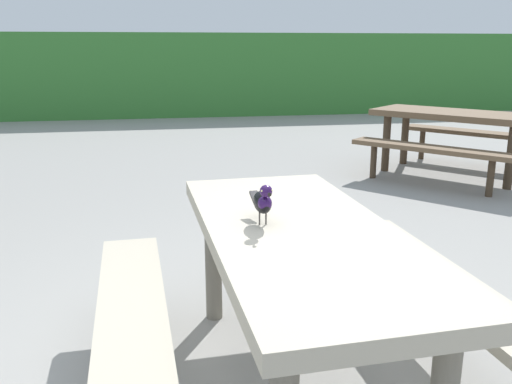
# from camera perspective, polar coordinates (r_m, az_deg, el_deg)

# --- Properties ---
(hedge_wall) EXTENTS (28.00, 1.57, 1.73)m
(hedge_wall) POSITION_cam_1_polar(r_m,az_deg,el_deg) (12.38, -9.09, 12.06)
(hedge_wall) COLOR #387A33
(hedge_wall) RESTS_ON ground
(picnic_table_foreground) EXTENTS (1.76, 1.83, 0.74)m
(picnic_table_foreground) POSITION_cam_1_polar(r_m,az_deg,el_deg) (2.33, 4.58, -7.98)
(picnic_table_foreground) COLOR #B2A893
(picnic_table_foreground) RESTS_ON ground
(bird_grackle) EXTENTS (0.08, 0.29, 0.18)m
(bird_grackle) POSITION_cam_1_polar(r_m,az_deg,el_deg) (2.26, 0.74, -0.97)
(bird_grackle) COLOR black
(bird_grackle) RESTS_ON picnic_table_foreground
(picnic_table_mid_left) EXTENTS (2.39, 2.39, 0.74)m
(picnic_table_mid_left) POSITION_cam_1_polar(r_m,az_deg,el_deg) (6.70, 20.01, 6.32)
(picnic_table_mid_left) COLOR brown
(picnic_table_mid_left) RESTS_ON ground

